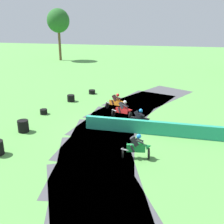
{
  "coord_description": "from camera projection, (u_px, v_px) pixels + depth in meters",
  "views": [
    {
      "loc": [
        3.9,
        -16.43,
        7.19
      ],
      "look_at": [
        0.06,
        1.15,
        0.9
      ],
      "focal_mm": 43.1,
      "sensor_mm": 36.0,
      "label": 1
    }
  ],
  "objects": [
    {
      "name": "tire_stack_near",
      "position": [
        92.0,
        92.0,
        26.98
      ],
      "size": [
        0.64,
        0.64,
        0.4
      ],
      "color": "black",
      "rests_on": "ground"
    },
    {
      "name": "tire_stack_mid_b",
      "position": [
        44.0,
        112.0,
        21.26
      ],
      "size": [
        0.56,
        0.56,
        0.4
      ],
      "color": "black",
      "rests_on": "ground"
    },
    {
      "name": "motorcycle_trailing_black",
      "position": [
        139.0,
        119.0,
        18.41
      ],
      "size": [
        1.7,
        0.8,
        1.43
      ],
      "color": "black",
      "rests_on": "ground"
    },
    {
      "name": "motorcycle_lead_orange",
      "position": [
        116.0,
        102.0,
        22.17
      ],
      "size": [
        1.71,
        1.02,
        1.43
      ],
      "color": "black",
      "rests_on": "ground"
    },
    {
      "name": "motorcycle_chase_red",
      "position": [
        123.0,
        110.0,
        20.32
      ],
      "size": [
        1.72,
        1.07,
        1.43
      ],
      "color": "black",
      "rests_on": "ground"
    },
    {
      "name": "tire_stack_mid_a",
      "position": [
        71.0,
        98.0,
        24.5
      ],
      "size": [
        0.67,
        0.67,
        0.6
      ],
      "color": "black",
      "rests_on": "ground"
    },
    {
      "name": "ground_plane",
      "position": [
        107.0,
        130.0,
        18.31
      ],
      "size": [
        120.0,
        120.0,
        0.0
      ],
      "primitive_type": "plane",
      "color": "#569947"
    },
    {
      "name": "tire_stack_far",
      "position": [
        23.0,
        126.0,
        17.9
      ],
      "size": [
        0.72,
        0.72,
        0.8
      ],
      "color": "black",
      "rests_on": "ground"
    },
    {
      "name": "tree_far_left",
      "position": [
        58.0,
        21.0,
        46.5
      ],
      "size": [
        3.88,
        3.88,
        8.84
      ],
      "color": "brown",
      "rests_on": "ground"
    },
    {
      "name": "safety_barrier",
      "position": [
        200.0,
        132.0,
        16.85
      ],
      "size": [
        14.96,
        0.61,
        0.9
      ],
      "primitive_type": "cube",
      "rotation": [
        0.0,
        0.0,
        4.69
      ],
      "color": "#239375",
      "rests_on": "ground"
    },
    {
      "name": "motorcycle_fourth_green",
      "position": [
        137.0,
        147.0,
        14.42
      ],
      "size": [
        1.67,
        0.87,
        1.42
      ],
      "color": "black",
      "rests_on": "ground"
    },
    {
      "name": "track_asphalt",
      "position": [
        121.0,
        131.0,
        18.1
      ],
      "size": [
        8.97,
        27.37,
        0.01
      ],
      "color": "#47474C",
      "rests_on": "ground"
    }
  ]
}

